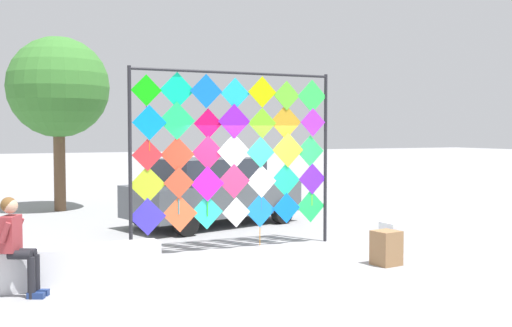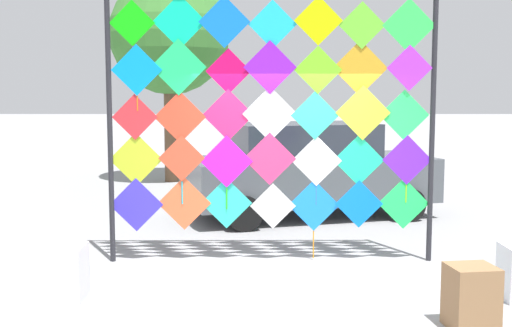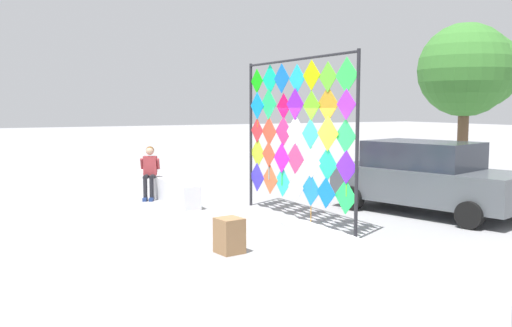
% 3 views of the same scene
% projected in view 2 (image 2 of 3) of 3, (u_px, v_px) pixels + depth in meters
% --- Properties ---
extents(ground, '(120.00, 120.00, 0.00)m').
position_uv_depth(ground, '(294.00, 287.00, 7.56)').
color(ground, gray).
extents(kite_display_rack, '(4.32, 0.10, 3.60)m').
position_uv_depth(kite_display_rack, '(274.00, 108.00, 8.50)').
color(kite_display_rack, '#232328').
rests_on(kite_display_rack, ground).
extents(parked_car, '(4.74, 3.01, 1.70)m').
position_uv_depth(parked_car, '(311.00, 169.00, 11.80)').
color(parked_car, '#4C5156').
rests_on(parked_car, ground).
extents(cardboard_box_large, '(0.49, 0.47, 0.61)m').
position_uv_depth(cardboard_box_large, '(474.00, 297.00, 6.19)').
color(cardboard_box_large, olive).
rests_on(cardboard_box_large, ground).
extents(tree_far_right, '(2.98, 3.22, 5.18)m').
position_uv_depth(tree_far_right, '(176.00, 36.00, 16.28)').
color(tree_far_right, brown).
rests_on(tree_far_right, ground).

